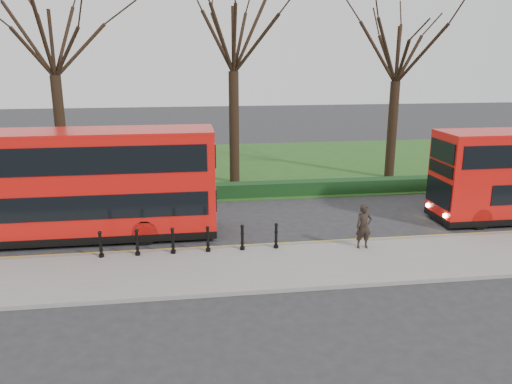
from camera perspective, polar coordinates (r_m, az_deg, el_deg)
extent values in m
plane|color=#28282B|center=(21.24, -5.15, -5.76)|extent=(120.00, 120.00, 0.00)
cube|color=gray|center=(18.44, -4.64, -8.86)|extent=(60.00, 4.00, 0.15)
cube|color=slate|center=(20.28, -5.00, -6.57)|extent=(60.00, 0.25, 0.16)
cube|color=#244E1A|center=(35.64, -6.45, 2.88)|extent=(60.00, 18.00, 0.06)
cube|color=black|center=(27.59, -5.93, 0.04)|extent=(60.00, 0.90, 0.80)
cube|color=yellow|center=(20.59, -5.04, -6.44)|extent=(60.00, 0.10, 0.01)
cube|color=yellow|center=(20.77, -5.07, -6.24)|extent=(60.00, 0.10, 0.01)
cylinder|color=black|center=(30.95, -21.38, 6.21)|extent=(0.60, 0.60, 6.58)
cylinder|color=black|center=(30.25, -2.51, 7.22)|extent=(0.60, 0.60, 6.76)
cylinder|color=black|center=(32.80, 15.28, 6.75)|extent=(0.60, 0.60, 6.12)
cylinder|color=black|center=(20.02, -17.33, -5.77)|extent=(0.15, 0.15, 1.00)
cylinder|color=black|center=(19.83, -13.44, -5.68)|extent=(0.15, 0.15, 1.00)
cylinder|color=black|center=(19.74, -9.49, -5.56)|extent=(0.15, 0.15, 1.00)
cylinder|color=black|center=(19.74, -5.52, -5.42)|extent=(0.15, 0.15, 1.00)
cylinder|color=black|center=(19.84, -1.57, -5.24)|extent=(0.15, 0.15, 1.00)
cylinder|color=black|center=(20.02, 2.31, -5.05)|extent=(0.15, 0.15, 1.00)
cube|color=red|center=(22.25, -19.98, 1.11)|extent=(11.63, 2.64, 4.28)
cube|color=black|center=(22.85, -19.49, -4.23)|extent=(11.65, 2.66, 0.32)
cube|color=black|center=(21.02, -18.25, -1.70)|extent=(9.30, 0.04, 1.00)
cube|color=black|center=(20.74, -20.98, 3.27)|extent=(11.00, 0.04, 1.11)
cylinder|color=black|center=(21.28, -12.56, -4.53)|extent=(1.06, 0.32, 1.06)
cylinder|color=black|center=(23.47, -12.16, -2.62)|extent=(1.06, 0.32, 1.06)
cube|color=black|center=(24.36, 20.37, 2.52)|extent=(0.06, 2.14, 0.54)
cylinder|color=black|center=(24.78, 24.28, -2.81)|extent=(0.97, 0.29, 0.97)
cylinder|color=black|center=(26.53, 21.87, -1.43)|extent=(0.97, 0.29, 0.97)
imported|color=black|center=(20.36, 12.22, -3.86)|extent=(0.66, 0.44, 1.80)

